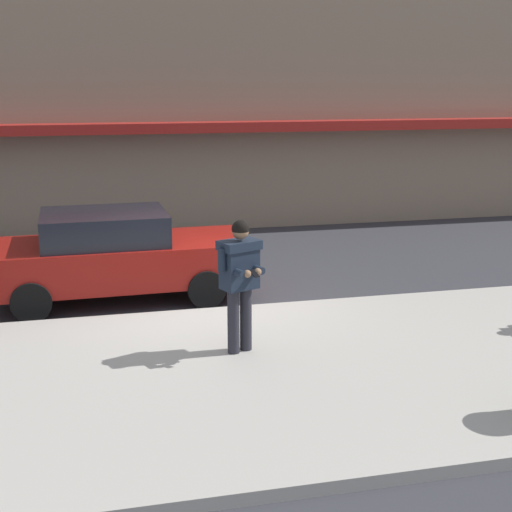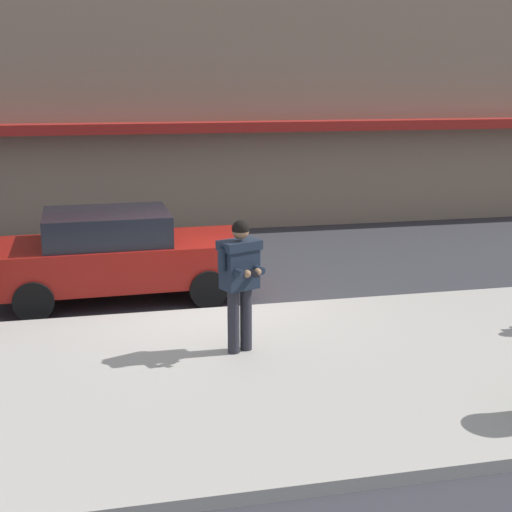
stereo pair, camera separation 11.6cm
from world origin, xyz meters
TOP-DOWN VIEW (x-y plane):
  - ground_plane at (0.00, 0.00)m, footprint 80.00×80.00m
  - sidewalk at (1.00, -2.85)m, footprint 32.00×5.30m
  - curb_paint_line at (1.00, 0.05)m, footprint 28.00×0.12m
  - parked_sedan_mid at (-1.38, 1.09)m, footprint 4.54×2.02m
  - man_texting_on_phone at (0.13, -2.16)m, footprint 0.61×0.65m

SIDE VIEW (x-z plane):
  - ground_plane at x=0.00m, z-range 0.00..0.00m
  - curb_paint_line at x=1.00m, z-range 0.00..0.01m
  - sidewalk at x=1.00m, z-range 0.00..0.14m
  - parked_sedan_mid at x=-1.38m, z-range 0.02..1.56m
  - man_texting_on_phone at x=0.13m, z-range 0.35..2.15m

